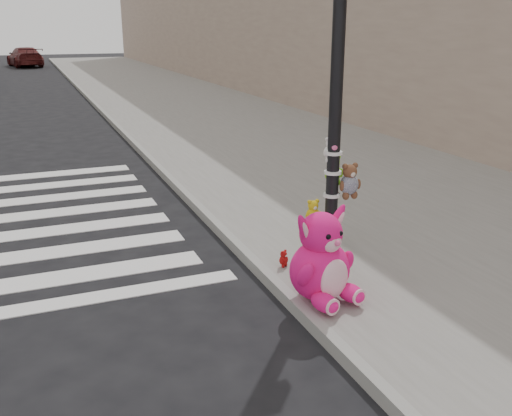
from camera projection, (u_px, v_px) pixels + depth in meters
name	position (u px, v px, depth m)	size (l,w,h in m)	color
ground	(170.00, 376.00, 5.06)	(120.00, 120.00, 0.00)	black
sidewalk_near	(261.00, 135.00, 15.64)	(7.00, 80.00, 0.14)	slate
curb_edge	(135.00, 145.00, 14.41)	(0.12, 80.00, 0.15)	gray
signal_pole	(337.00, 127.00, 7.05)	(0.70, 0.50, 4.00)	black
pink_bunny	(322.00, 263.00, 6.03)	(0.79, 0.88, 1.04)	#FF157E
red_teddy	(284.00, 259.00, 6.96)	(0.15, 0.10, 0.21)	#A71010
car_maroon_near	(25.00, 57.00, 41.47)	(1.95, 4.79, 1.39)	#561818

